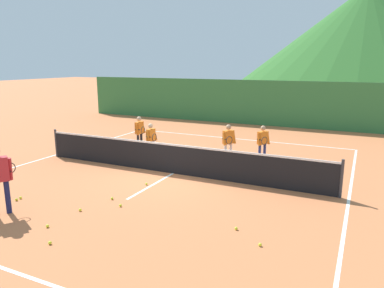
# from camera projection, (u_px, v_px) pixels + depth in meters

# --- Properties ---
(ground_plane) EXTENTS (120.00, 120.00, 0.00)m
(ground_plane) POSITION_uv_depth(u_px,v_px,m) (173.00, 173.00, 11.74)
(ground_plane) COLOR #C67042
(line_baseline_near) EXTENTS (10.50, 0.08, 0.01)m
(line_baseline_near) POSITION_uv_depth(u_px,v_px,m) (4.00, 269.00, 6.31)
(line_baseline_near) COLOR white
(line_baseline_near) RESTS_ON ground
(line_baseline_far) EXTENTS (10.50, 0.08, 0.01)m
(line_baseline_far) POSITION_uv_depth(u_px,v_px,m) (235.00, 139.00, 17.10)
(line_baseline_far) COLOR white
(line_baseline_far) RESTS_ON ground
(line_sideline_west) EXTENTS (0.08, 12.25, 0.01)m
(line_sideline_west) POSITION_uv_depth(u_px,v_px,m) (53.00, 156.00, 13.94)
(line_sideline_west) COLOR white
(line_sideline_west) RESTS_ON ground
(line_sideline_east) EXTENTS (0.08, 12.25, 0.01)m
(line_sideline_east) POSITION_uv_depth(u_px,v_px,m) (349.00, 199.00, 9.53)
(line_sideline_east) COLOR white
(line_sideline_east) RESTS_ON ground
(line_service_center) EXTENTS (0.08, 5.10, 0.01)m
(line_service_center) POSITION_uv_depth(u_px,v_px,m) (173.00, 173.00, 11.74)
(line_service_center) COLOR white
(line_service_center) RESTS_ON ground
(tennis_net) EXTENTS (10.13, 0.08, 1.05)m
(tennis_net) POSITION_uv_depth(u_px,v_px,m) (173.00, 158.00, 11.63)
(tennis_net) COLOR #333338
(tennis_net) RESTS_ON ground
(student_0) EXTENTS (0.44, 0.64, 1.37)m
(student_0) POSITION_uv_depth(u_px,v_px,m) (140.00, 130.00, 14.76)
(student_0) COLOR black
(student_0) RESTS_ON ground
(student_1) EXTENTS (0.40, 0.63, 1.30)m
(student_1) POSITION_uv_depth(u_px,v_px,m) (151.00, 137.00, 13.51)
(student_1) COLOR silver
(student_1) RESTS_ON ground
(student_2) EXTENTS (0.43, 0.73, 1.36)m
(student_2) POSITION_uv_depth(u_px,v_px,m) (228.00, 140.00, 12.92)
(student_2) COLOR silver
(student_2) RESTS_ON ground
(student_3) EXTENTS (0.43, 0.72, 1.32)m
(student_3) POSITION_uv_depth(u_px,v_px,m) (263.00, 140.00, 12.95)
(student_3) COLOR navy
(student_3) RESTS_ON ground
(tennis_ball_0) EXTENTS (0.07, 0.07, 0.07)m
(tennis_ball_0) POSITION_uv_depth(u_px,v_px,m) (21.00, 198.00, 9.54)
(tennis_ball_0) COLOR yellow
(tennis_ball_0) RESTS_ON ground
(tennis_ball_1) EXTENTS (0.07, 0.07, 0.07)m
(tennis_ball_1) POSITION_uv_depth(u_px,v_px,m) (120.00, 205.00, 9.02)
(tennis_ball_1) COLOR yellow
(tennis_ball_1) RESTS_ON ground
(tennis_ball_2) EXTENTS (0.07, 0.07, 0.07)m
(tennis_ball_2) POSITION_uv_depth(u_px,v_px,m) (50.00, 243.00, 7.15)
(tennis_ball_2) COLOR yellow
(tennis_ball_2) RESTS_ON ground
(tennis_ball_3) EXTENTS (0.07, 0.07, 0.07)m
(tennis_ball_3) POSITION_uv_depth(u_px,v_px,m) (146.00, 184.00, 10.62)
(tennis_ball_3) COLOR yellow
(tennis_ball_3) RESTS_ON ground
(tennis_ball_4) EXTENTS (0.07, 0.07, 0.07)m
(tennis_ball_4) POSITION_uv_depth(u_px,v_px,m) (260.00, 245.00, 7.08)
(tennis_ball_4) COLOR yellow
(tennis_ball_4) RESTS_ON ground
(tennis_ball_6) EXTENTS (0.07, 0.07, 0.07)m
(tennis_ball_6) POSITION_uv_depth(u_px,v_px,m) (16.00, 199.00, 9.41)
(tennis_ball_6) COLOR yellow
(tennis_ball_6) RESTS_ON ground
(tennis_ball_8) EXTENTS (0.07, 0.07, 0.07)m
(tennis_ball_8) POSITION_uv_depth(u_px,v_px,m) (47.00, 226.00, 7.88)
(tennis_ball_8) COLOR yellow
(tennis_ball_8) RESTS_ON ground
(tennis_ball_9) EXTENTS (0.07, 0.07, 0.07)m
(tennis_ball_9) POSITION_uv_depth(u_px,v_px,m) (112.00, 198.00, 9.49)
(tennis_ball_9) COLOR yellow
(tennis_ball_9) RESTS_ON ground
(tennis_ball_10) EXTENTS (0.07, 0.07, 0.07)m
(tennis_ball_10) POSITION_uv_depth(u_px,v_px,m) (236.00, 228.00, 7.77)
(tennis_ball_10) COLOR yellow
(tennis_ball_10) RESTS_ON ground
(tennis_ball_11) EXTENTS (0.07, 0.07, 0.07)m
(tennis_ball_11) POSITION_uv_depth(u_px,v_px,m) (80.00, 210.00, 8.75)
(tennis_ball_11) COLOR yellow
(tennis_ball_11) RESTS_ON ground
(windscreen_fence) EXTENTS (23.10, 0.08, 2.54)m
(windscreen_fence) POSITION_uv_depth(u_px,v_px,m) (260.00, 103.00, 20.55)
(windscreen_fence) COLOR #33753D
(windscreen_fence) RESTS_ON ground
(hill_0) EXTENTS (42.37, 42.37, 16.24)m
(hill_0) POSITION_uv_depth(u_px,v_px,m) (365.00, 35.00, 61.94)
(hill_0) COLOR #2D6628
(hill_0) RESTS_ON ground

